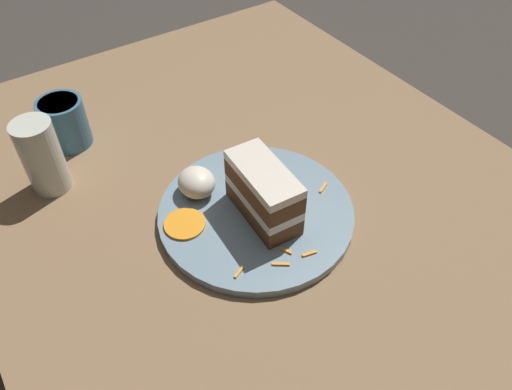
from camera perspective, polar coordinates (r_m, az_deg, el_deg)
The scene contains 9 objects.
ground_plane at distance 0.82m, azimuth 1.15°, elevation -2.12°, with size 6.00×6.00×0.00m, color #38332D.
dining_table at distance 0.80m, azimuth 1.16°, elevation -1.21°, with size 1.14×0.85×0.04m, color #846647.
plate at distance 0.76m, azimuth 0.00°, elevation -2.05°, with size 0.30×0.30×0.01m, color gray.
cake_slice at distance 0.71m, azimuth 0.87°, elevation 0.29°, with size 0.13×0.07×0.09m.
cream_dollop at distance 0.77m, azimuth -6.82°, elevation 1.45°, with size 0.06×0.06×0.04m, color silver.
orange_garnish at distance 0.74m, azimuth -8.15°, elevation -3.29°, with size 0.06×0.06×0.00m, color orange.
carrot_shreds_scatter at distance 0.72m, azimuth 2.49°, elevation -3.99°, with size 0.20×0.22×0.00m.
drinking_glass at distance 0.84m, azimuth -23.09°, elevation 3.63°, with size 0.06×0.06×0.12m.
coffee_mug at distance 0.92m, azimuth -21.09°, elevation 7.88°, with size 0.08×0.08×0.09m.
Camera 1 is at (-0.45, 0.32, 0.60)m, focal length 35.00 mm.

